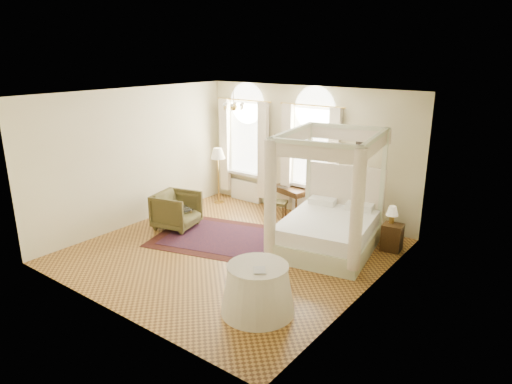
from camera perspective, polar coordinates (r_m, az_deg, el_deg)
ground at (r=9.87m, az=-3.02°, el=-7.37°), size 6.00×6.00×0.00m
room_walls at (r=9.22m, az=-3.21°, el=3.89°), size 6.00×6.00×6.00m
window_left at (r=12.67m, az=-1.37°, el=5.30°), size 1.62×0.27×3.29m
window_right at (r=11.52m, az=6.87°, el=3.97°), size 1.62×0.27×3.29m
chandelier at (r=10.54m, az=-2.83°, el=10.68°), size 0.51×0.45×0.50m
wall_pictures at (r=11.57m, az=6.70°, el=6.07°), size 2.54×0.03×0.39m
canopy_bed at (r=9.82m, az=8.96°, el=-4.02°), size 2.30×2.65×2.55m
nightstand at (r=10.22m, az=16.65°, el=-5.44°), size 0.44×0.41×0.58m
nightstand_lamp at (r=10.12m, az=16.68°, el=-2.39°), size 0.26×0.26×0.37m
writing_desk at (r=11.83m, az=4.38°, el=0.06°), size 1.07×0.75×0.73m
laptop at (r=11.79m, az=3.43°, el=0.62°), size 0.37×0.26×0.03m
stool at (r=11.64m, az=2.89°, el=-1.51°), size 0.49×0.49×0.45m
armchair at (r=11.14m, az=-9.89°, el=-2.26°), size 1.16×1.14×0.88m
coffee_table at (r=11.27m, az=-9.71°, el=-2.17°), size 0.77×0.62×0.46m
floor_lamp at (r=12.63m, az=-4.79°, el=4.48°), size 0.40×0.40×1.56m
oriental_rug at (r=10.52m, az=-4.02°, el=-5.74°), size 3.57×2.98×0.01m
side_table at (r=7.56m, az=0.22°, el=-12.03°), size 1.22×1.22×0.83m
book at (r=7.18m, az=-0.33°, el=-9.77°), size 0.30×0.31×0.02m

